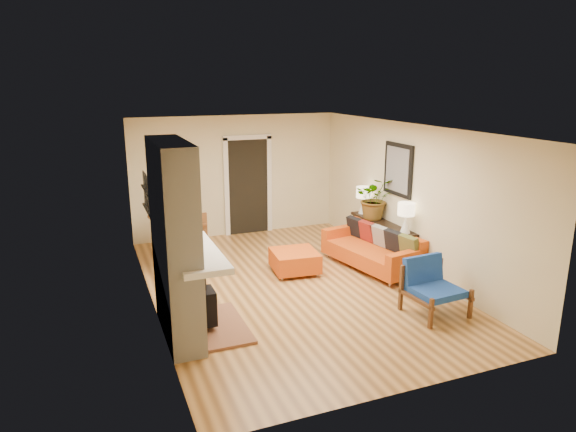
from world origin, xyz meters
The scene contains 10 objects.
room_shell centered at (0.60, 2.63, 1.24)m, with size 6.50×6.50×6.50m.
fireplace centered at (-2.00, -1.00, 1.24)m, with size 1.09×1.68×2.60m.
sofa centered at (1.72, 0.28, 0.34)m, with size 1.17×2.06×0.76m.
ottoman centered at (0.27, 0.55, 0.23)m, with size 0.84×0.84×0.39m.
blue_chair centered at (1.52, -1.65, 0.44)m, with size 0.82×0.81×0.81m.
dining_table centered at (-1.48, 1.84, 0.67)m, with size 0.99×1.95×1.03m.
console_table centered at (2.07, 0.60, 0.58)m, with size 0.34×1.85×0.72m.
lamp_near centered at (2.07, -0.14, 1.06)m, with size 0.30×0.30×0.54m.
lamp_far centered at (2.07, 1.33, 1.06)m, with size 0.30×0.30×0.54m.
houseplant centered at (2.06, 0.88, 1.14)m, with size 0.74×0.64×0.82m, color #1E5919.
Camera 1 is at (-3.00, -7.37, 3.31)m, focal length 32.00 mm.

